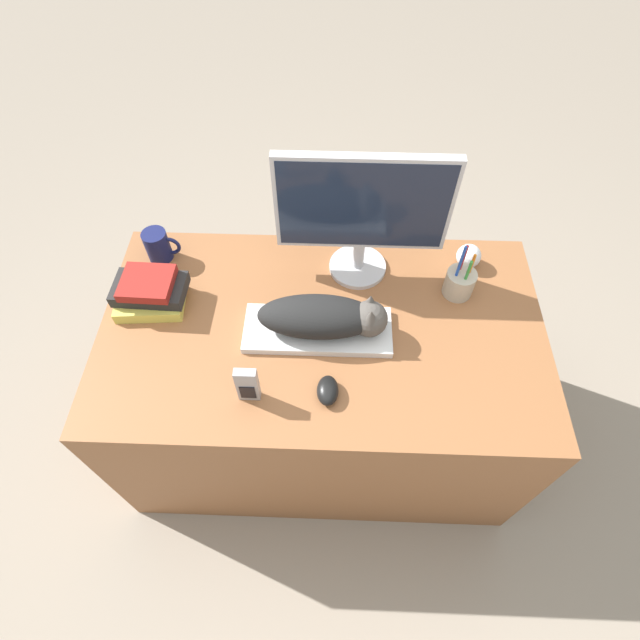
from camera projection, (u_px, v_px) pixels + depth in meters
ground_plane at (318, 519)px, 1.86m from camera, size 12.00×12.00×0.00m
desk at (322, 383)px, 1.80m from camera, size 1.35×0.77×0.70m
keyboard at (318, 330)px, 1.49m from camera, size 0.44×0.17×0.02m
cat at (328, 317)px, 1.43m from camera, size 0.38×0.14×0.13m
monitor at (363, 210)px, 1.44m from camera, size 0.51×0.19×0.44m
computer_mouse at (328, 391)px, 1.36m from camera, size 0.06×0.09×0.04m
coffee_mug at (159, 246)px, 1.63m from camera, size 0.12×0.08×0.11m
pen_cup at (460, 282)px, 1.55m from camera, size 0.09×0.09×0.21m
baseball at (469, 256)px, 1.63m from camera, size 0.08×0.08×0.08m
phone at (247, 385)px, 1.32m from camera, size 0.06×0.03×0.13m
book_stack at (150, 292)px, 1.52m from camera, size 0.22×0.16×0.11m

